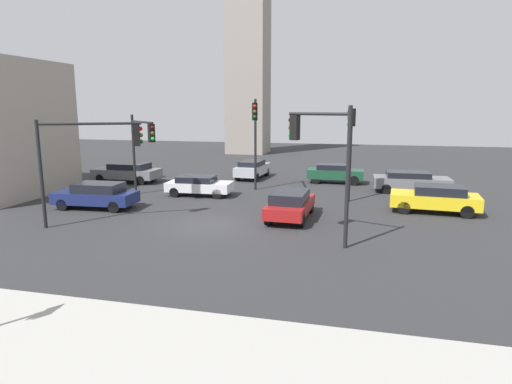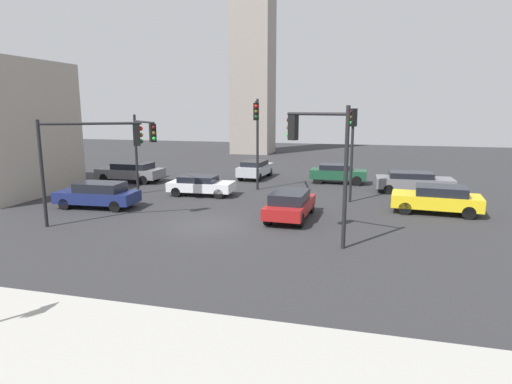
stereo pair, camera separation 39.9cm
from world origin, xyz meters
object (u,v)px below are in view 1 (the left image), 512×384
object	(u,v)px
traffic_light_0	(90,148)
car_2	(128,172)
car_7	(199,185)
car_6	(252,169)
car_4	(335,173)
car_3	(411,181)
traffic_light_3	(351,138)
traffic_light_4	(255,127)
car_5	(96,195)
car_1	(290,204)
traffic_light_1	(321,149)
car_0	(435,198)
traffic_light_2	(142,141)

from	to	relation	value
traffic_light_0	car_2	xyz separation A→B (m)	(-4.71, 11.19, -2.82)
car_7	car_6	bearing A→B (deg)	75.56
car_4	car_3	bearing A→B (deg)	-25.37
traffic_light_0	car_6	bearing A→B (deg)	45.46
car_6	car_4	bearing A→B (deg)	-92.99
traffic_light_3	traffic_light_4	bearing A→B (deg)	-48.96
traffic_light_0	traffic_light_3	world-z (taller)	traffic_light_3
traffic_light_0	car_3	xyz separation A→B (m)	(15.17, 11.96, -2.84)
traffic_light_3	car_5	bearing A→B (deg)	-18.56
car_1	car_5	bearing A→B (deg)	93.04
car_4	car_1	bearing A→B (deg)	-97.20
traffic_light_1	car_0	distance (m)	9.15
traffic_light_4	car_7	bearing A→B (deg)	-80.69
car_0	car_2	xyz separation A→B (m)	(-20.58, 4.86, -0.01)
traffic_light_4	car_3	xyz separation A→B (m)	(9.66, 2.95, -3.51)
car_5	car_3	bearing A→B (deg)	-155.83
car_2	car_7	size ratio (longest dim) A/B	1.17
traffic_light_0	traffic_light_1	bearing A→B (deg)	-32.69
car_6	car_1	bearing A→B (deg)	-153.72
traffic_light_1	traffic_light_2	xyz separation A→B (m)	(-10.98, 6.16, -0.30)
traffic_light_1	traffic_light_4	distance (m)	10.67
car_4	traffic_light_0	bearing A→B (deg)	-125.14
traffic_light_4	traffic_light_0	bearing A→B (deg)	-44.67
car_0	car_5	distance (m)	18.06
car_4	car_0	bearing A→B (deg)	-54.41
car_1	car_4	distance (m)	11.24
car_0	car_4	size ratio (longest dim) A/B	1.13
car_1	traffic_light_4	bearing A→B (deg)	30.63
car_2	car_5	world-z (taller)	car_2
car_4	car_7	size ratio (longest dim) A/B	0.98
traffic_light_1	car_2	distance (m)	19.37
car_2	traffic_light_1	bearing A→B (deg)	142.88
traffic_light_1	car_6	size ratio (longest dim) A/B	1.27
traffic_light_4	traffic_light_3	bearing A→B (deg)	67.46
car_3	car_1	bearing A→B (deg)	-127.98
car_1	car_2	distance (m)	15.63
car_1	car_2	bearing A→B (deg)	60.97
traffic_light_3	car_0	bearing A→B (deg)	119.52
car_1	car_7	xyz separation A→B (m)	(-6.49, 4.45, -0.08)
traffic_light_0	car_2	size ratio (longest dim) A/B	1.03
traffic_light_3	car_1	size ratio (longest dim) A/B	1.23
car_0	car_6	xyz separation A→B (m)	(-12.08, 8.77, -0.02)
car_0	car_1	bearing A→B (deg)	28.08
traffic_light_2	car_4	world-z (taller)	traffic_light_2
traffic_light_3	car_5	size ratio (longest dim) A/B	1.20
traffic_light_1	car_4	size ratio (longest dim) A/B	1.37
traffic_light_3	car_2	distance (m)	16.65
traffic_light_4	car_5	world-z (taller)	traffic_light_4
car_4	car_6	distance (m)	6.42
car_1	traffic_light_3	bearing A→B (deg)	-26.89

